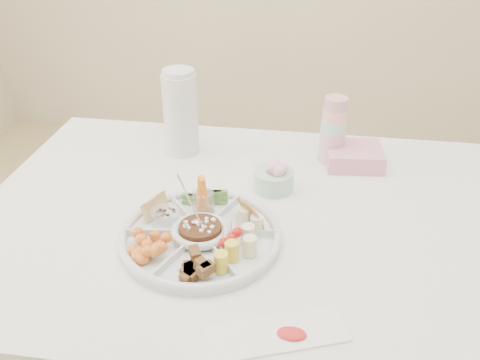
# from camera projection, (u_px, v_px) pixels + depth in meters

# --- Properties ---
(dining_table) EXTENTS (1.52, 1.02, 0.76)m
(dining_table) POSITION_uv_depth(u_px,v_px,m) (262.00, 320.00, 1.50)
(dining_table) COLOR white
(dining_table) RESTS_ON floor
(party_tray) EXTENTS (0.43, 0.43, 0.04)m
(party_tray) POSITION_uv_depth(u_px,v_px,m) (200.00, 233.00, 1.20)
(party_tray) COLOR silver
(party_tray) RESTS_ON dining_table
(bean_dip) EXTENTS (0.11, 0.11, 0.04)m
(bean_dip) POSITION_uv_depth(u_px,v_px,m) (200.00, 231.00, 1.20)
(bean_dip) COLOR #5E290F
(bean_dip) RESTS_ON party_tray
(tortillas) EXTENTS (0.11, 0.11, 0.06)m
(tortillas) POSITION_uv_depth(u_px,v_px,m) (248.00, 211.00, 1.25)
(tortillas) COLOR #A7692E
(tortillas) RESTS_ON party_tray
(carrot_cucumber) EXTENTS (0.12, 0.12, 0.10)m
(carrot_cucumber) POSITION_uv_depth(u_px,v_px,m) (204.00, 189.00, 1.29)
(carrot_cucumber) COLOR orange
(carrot_cucumber) RESTS_ON party_tray
(pita_raisins) EXTENTS (0.11, 0.11, 0.05)m
(pita_raisins) POSITION_uv_depth(u_px,v_px,m) (157.00, 210.00, 1.25)
(pita_raisins) COLOR tan
(pita_raisins) RESTS_ON party_tray
(cherries) EXTENTS (0.13, 0.13, 0.05)m
(cherries) POSITION_uv_depth(u_px,v_px,m) (148.00, 245.00, 1.14)
(cherries) COLOR #C96E39
(cherries) RESTS_ON party_tray
(granola_chunks) EXTENTS (0.11, 0.11, 0.04)m
(granola_chunks) POSITION_uv_depth(u_px,v_px,m) (195.00, 265.00, 1.09)
(granola_chunks) COLOR brown
(granola_chunks) RESTS_ON party_tray
(banana_tomato) EXTENTS (0.12, 0.12, 0.08)m
(banana_tomato) POSITION_uv_depth(u_px,v_px,m) (248.00, 238.00, 1.13)
(banana_tomato) COLOR #D8BD7B
(banana_tomato) RESTS_ON party_tray
(cup_stack) EXTENTS (0.08, 0.08, 0.21)m
(cup_stack) POSITION_uv_depth(u_px,v_px,m) (333.00, 129.00, 1.51)
(cup_stack) COLOR silver
(cup_stack) RESTS_ON dining_table
(thermos) EXTENTS (0.13, 0.13, 0.27)m
(thermos) POSITION_uv_depth(u_px,v_px,m) (181.00, 111.00, 1.54)
(thermos) COLOR silver
(thermos) RESTS_ON dining_table
(flower_bowl) EXTENTS (0.14, 0.14, 0.09)m
(flower_bowl) POSITION_uv_depth(u_px,v_px,m) (274.00, 175.00, 1.40)
(flower_bowl) COLOR #8ED0AB
(flower_bowl) RESTS_ON dining_table
(napkin_stack) EXTENTS (0.18, 0.16, 0.05)m
(napkin_stack) POSITION_uv_depth(u_px,v_px,m) (354.00, 156.00, 1.53)
(napkin_stack) COLOR pink
(napkin_stack) RESTS_ON dining_table
(placemat) EXTENTS (0.29, 0.18, 0.01)m
(placemat) POSITION_uv_depth(u_px,v_px,m) (276.00, 334.00, 0.97)
(placemat) COLOR white
(placemat) RESTS_ON dining_table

